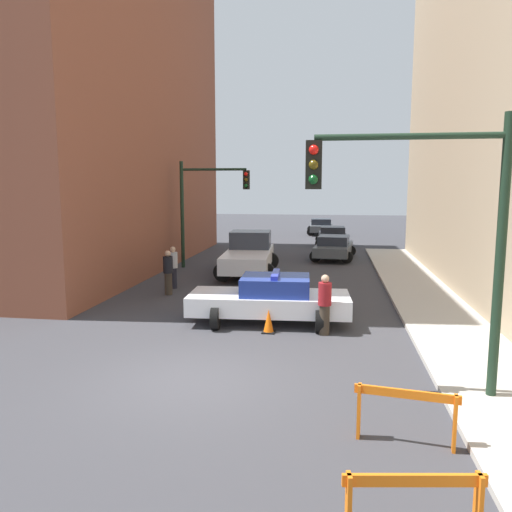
{
  "coord_description": "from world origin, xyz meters",
  "views": [
    {
      "loc": [
        2.85,
        -9.62,
        4.04
      ],
      "look_at": [
        0.09,
        8.59,
        1.43
      ],
      "focal_mm": 35.0,
      "sensor_mm": 36.0,
      "label": 1
    }
  ],
  "objects_px": {
    "pedestrian_crossing": "(168,272)",
    "police_car": "(271,299)",
    "pedestrian_sidewalk": "(325,304)",
    "traffic_cone": "(269,321)",
    "traffic_light_far": "(204,199)",
    "parked_car_mid": "(332,236)",
    "parked_car_near": "(334,247)",
    "barrier_front": "(414,498)",
    "traffic_light_near": "(435,214)",
    "pedestrian_corner": "(173,267)",
    "parked_car_far": "(321,226)",
    "white_truck": "(249,254)",
    "barrier_mid": "(406,407)"
  },
  "relations": [
    {
      "from": "pedestrian_crossing",
      "to": "police_car",
      "type": "bearing_deg",
      "value": 20.21
    },
    {
      "from": "pedestrian_sidewalk",
      "to": "traffic_cone",
      "type": "xyz_separation_m",
      "value": [
        -1.53,
        -0.06,
        -0.54
      ]
    },
    {
      "from": "traffic_light_far",
      "to": "parked_car_mid",
      "type": "bearing_deg",
      "value": 58.29
    },
    {
      "from": "parked_car_near",
      "to": "barrier_front",
      "type": "distance_m",
      "value": 22.32
    },
    {
      "from": "traffic_light_far",
      "to": "pedestrian_crossing",
      "type": "bearing_deg",
      "value": -88.12
    },
    {
      "from": "traffic_light_near",
      "to": "pedestrian_corner",
      "type": "relative_size",
      "value": 3.13
    },
    {
      "from": "police_car",
      "to": "pedestrian_crossing",
      "type": "distance_m",
      "value": 5.32
    },
    {
      "from": "barrier_front",
      "to": "pedestrian_corner",
      "type": "bearing_deg",
      "value": 117.92
    },
    {
      "from": "parked_car_near",
      "to": "traffic_cone",
      "type": "relative_size",
      "value": 6.8
    },
    {
      "from": "parked_car_far",
      "to": "barrier_front",
      "type": "bearing_deg",
      "value": -89.13
    },
    {
      "from": "parked_car_far",
      "to": "pedestrian_corner",
      "type": "height_order",
      "value": "pedestrian_corner"
    },
    {
      "from": "pedestrian_sidewalk",
      "to": "barrier_front",
      "type": "xyz_separation_m",
      "value": [
        1.1,
        -8.05,
        -0.24
      ]
    },
    {
      "from": "police_car",
      "to": "traffic_cone",
      "type": "bearing_deg",
      "value": -179.18
    },
    {
      "from": "police_car",
      "to": "white_truck",
      "type": "distance_m",
      "value": 8.34
    },
    {
      "from": "traffic_light_far",
      "to": "parked_car_far",
      "type": "xyz_separation_m",
      "value": [
        5.3,
        17.97,
        -2.72
      ]
    },
    {
      "from": "parked_car_near",
      "to": "parked_car_mid",
      "type": "relative_size",
      "value": 1.03
    },
    {
      "from": "parked_car_mid",
      "to": "barrier_front",
      "type": "xyz_separation_m",
      "value": [
        0.87,
        -28.5,
        -0.06
      ]
    },
    {
      "from": "parked_car_near",
      "to": "traffic_light_far",
      "type": "bearing_deg",
      "value": -142.39
    },
    {
      "from": "pedestrian_corner",
      "to": "police_car",
      "type": "bearing_deg",
      "value": -149.72
    },
    {
      "from": "parked_car_mid",
      "to": "pedestrian_corner",
      "type": "xyz_separation_m",
      "value": [
        -6.22,
        -15.1,
        0.19
      ]
    },
    {
      "from": "parked_car_near",
      "to": "police_car",
      "type": "bearing_deg",
      "value": -92.21
    },
    {
      "from": "barrier_mid",
      "to": "white_truck",
      "type": "bearing_deg",
      "value": 108.48
    },
    {
      "from": "pedestrian_sidewalk",
      "to": "barrier_mid",
      "type": "bearing_deg",
      "value": 19.33
    },
    {
      "from": "traffic_light_far",
      "to": "pedestrian_sidewalk",
      "type": "distance_m",
      "value": 12.23
    },
    {
      "from": "police_car",
      "to": "pedestrian_sidewalk",
      "type": "relative_size",
      "value": 2.89
    },
    {
      "from": "white_truck",
      "to": "parked_car_far",
      "type": "bearing_deg",
      "value": 77.87
    },
    {
      "from": "barrier_front",
      "to": "barrier_mid",
      "type": "relative_size",
      "value": 1.0
    },
    {
      "from": "police_car",
      "to": "parked_car_mid",
      "type": "relative_size",
      "value": 1.1
    },
    {
      "from": "white_truck",
      "to": "pedestrian_corner",
      "type": "relative_size",
      "value": 3.32
    },
    {
      "from": "white_truck",
      "to": "pedestrian_corner",
      "type": "distance_m",
      "value": 4.42
    },
    {
      "from": "pedestrian_sidewalk",
      "to": "traffic_cone",
      "type": "bearing_deg",
      "value": -81.73
    },
    {
      "from": "barrier_mid",
      "to": "barrier_front",
      "type": "bearing_deg",
      "value": -96.03
    },
    {
      "from": "police_car",
      "to": "pedestrian_sidewalk",
      "type": "xyz_separation_m",
      "value": [
        1.59,
        -0.95,
        0.14
      ]
    },
    {
      "from": "white_truck",
      "to": "pedestrian_crossing",
      "type": "relative_size",
      "value": 3.32
    },
    {
      "from": "parked_car_near",
      "to": "traffic_cone",
      "type": "bearing_deg",
      "value": -91.38
    },
    {
      "from": "parked_car_near",
      "to": "pedestrian_crossing",
      "type": "relative_size",
      "value": 2.69
    },
    {
      "from": "pedestrian_corner",
      "to": "pedestrian_sidewalk",
      "type": "height_order",
      "value": "same"
    },
    {
      "from": "traffic_light_near",
      "to": "pedestrian_sidewalk",
      "type": "relative_size",
      "value": 3.13
    },
    {
      "from": "barrier_front",
      "to": "parked_car_near",
      "type": "bearing_deg",
      "value": 92.07
    },
    {
      "from": "pedestrian_crossing",
      "to": "traffic_light_far",
      "type": "bearing_deg",
      "value": 149.56
    },
    {
      "from": "traffic_light_near",
      "to": "traffic_cone",
      "type": "xyz_separation_m",
      "value": [
        -3.54,
        3.75,
        -3.21
      ]
    },
    {
      "from": "police_car",
      "to": "traffic_cone",
      "type": "height_order",
      "value": "police_car"
    },
    {
      "from": "barrier_front",
      "to": "traffic_cone",
      "type": "height_order",
      "value": "barrier_front"
    },
    {
      "from": "parked_car_mid",
      "to": "barrier_front",
      "type": "bearing_deg",
      "value": -89.8
    },
    {
      "from": "parked_car_mid",
      "to": "parked_car_far",
      "type": "relative_size",
      "value": 1.0
    },
    {
      "from": "parked_car_mid",
      "to": "pedestrian_crossing",
      "type": "xyz_separation_m",
      "value": [
        -6.04,
        -16.26,
        0.19
      ]
    },
    {
      "from": "parked_car_mid",
      "to": "pedestrian_corner",
      "type": "relative_size",
      "value": 2.62
    },
    {
      "from": "parked_car_far",
      "to": "traffic_cone",
      "type": "height_order",
      "value": "parked_car_far"
    },
    {
      "from": "pedestrian_corner",
      "to": "traffic_cone",
      "type": "bearing_deg",
      "value": -155.16
    },
    {
      "from": "parked_car_near",
      "to": "barrier_mid",
      "type": "relative_size",
      "value": 2.81
    }
  ]
}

